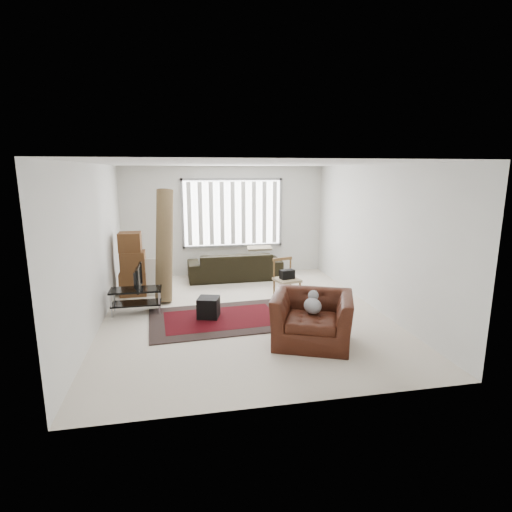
{
  "coord_description": "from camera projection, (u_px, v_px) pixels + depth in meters",
  "views": [
    {
      "loc": [
        -1.11,
        -6.9,
        2.58
      ],
      "look_at": [
        0.24,
        0.12,
        1.05
      ],
      "focal_mm": 28.0,
      "sensor_mm": 36.0,
      "label": 1
    }
  ],
  "objects": [
    {
      "name": "tv",
      "position": [
        135.0,
        278.0,
        7.26
      ],
      "size": [
        0.1,
        0.75,
        0.43
      ],
      "primitive_type": "imported",
      "rotation": [
        0.0,
        0.0,
        1.57
      ],
      "color": "black",
      "rests_on": "tv_stand"
    },
    {
      "name": "persian_rug",
      "position": [
        221.0,
        319.0,
        7.07
      ],
      "size": [
        2.57,
        1.8,
        0.02
      ],
      "color": "black",
      "rests_on": "ground"
    },
    {
      "name": "side_chair",
      "position": [
        287.0,
        277.0,
        8.06
      ],
      "size": [
        0.55,
        0.55,
        0.85
      ],
      "rotation": [
        0.0,
        0.0,
        0.25
      ],
      "color": "#9A8765",
      "rests_on": "ground"
    },
    {
      "name": "rolled_rug",
      "position": [
        164.0,
        246.0,
        7.95
      ],
      "size": [
        0.52,
        0.85,
        2.24
      ],
      "primitive_type": "cylinder",
      "rotation": [
        -0.21,
        0.0,
        -0.25
      ],
      "color": "brown",
      "rests_on": "ground"
    },
    {
      "name": "white_flatpack",
      "position": [
        146.0,
        277.0,
        8.41
      ],
      "size": [
        0.62,
        0.24,
        0.77
      ],
      "primitive_type": "cube",
      "rotation": [
        -0.15,
        0.0,
        0.07
      ],
      "color": "silver",
      "rests_on": "ground"
    },
    {
      "name": "moving_boxes",
      "position": [
        132.0,
        266.0,
        8.38
      ],
      "size": [
        0.54,
        0.5,
        1.33
      ],
      "color": "#57361B",
      "rests_on": "ground"
    },
    {
      "name": "armchair",
      "position": [
        312.0,
        315.0,
        6.04
      ],
      "size": [
        1.48,
        1.4,
        0.87
      ],
      "rotation": [
        0.0,
        0.0,
        -0.39
      ],
      "color": "#3B160C",
      "rests_on": "ground"
    },
    {
      "name": "subwoofer",
      "position": [
        209.0,
        307.0,
        7.1
      ],
      "size": [
        0.45,
        0.45,
        0.36
      ],
      "primitive_type": "cube",
      "rotation": [
        0.0,
        0.0,
        -0.28
      ],
      "color": "black",
      "rests_on": "persian_rug"
    },
    {
      "name": "tv_stand",
      "position": [
        136.0,
        296.0,
        7.33
      ],
      "size": [
        0.92,
        0.42,
        0.46
      ],
      "color": "black",
      "rests_on": "ground"
    },
    {
      "name": "room",
      "position": [
        241.0,
        215.0,
        7.5
      ],
      "size": [
        6.0,
        6.02,
        2.71
      ],
      "color": "beige",
      "rests_on": "ground"
    },
    {
      "name": "sofa",
      "position": [
        235.0,
        261.0,
        9.67
      ],
      "size": [
        2.25,
        1.0,
        0.86
      ],
      "primitive_type": "imported",
      "rotation": [
        0.0,
        0.0,
        3.16
      ],
      "color": "black",
      "rests_on": "ground"
    }
  ]
}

